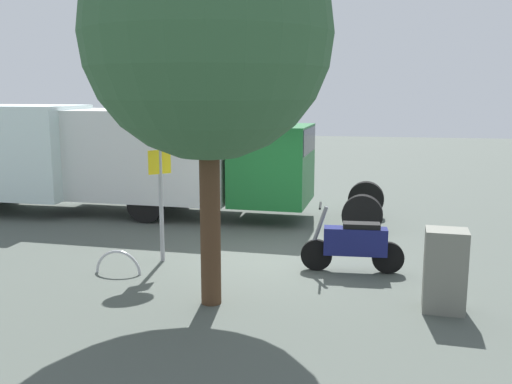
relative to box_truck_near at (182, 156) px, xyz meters
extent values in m
plane|color=#4A514B|center=(-2.89, 3.28, -1.53)|extent=(60.00, 60.00, 0.00)
cylinder|color=black|center=(0.65, 0.92, -1.08)|extent=(0.91, 0.29, 0.90)
cylinder|color=black|center=(0.57, -0.97, -1.08)|extent=(0.91, 0.29, 0.90)
cylinder|color=black|center=(-4.53, 1.14, -1.08)|extent=(0.91, 0.29, 0.90)
cylinder|color=black|center=(-4.61, -0.76, -1.08)|extent=(0.91, 0.29, 0.90)
cube|color=silver|center=(1.01, -0.04, 0.04)|extent=(4.77, 2.39, 2.24)
cube|color=#19642A|center=(-2.33, 0.10, -0.13)|extent=(1.89, 2.17, 1.90)
cube|color=black|center=(-2.33, 0.10, 0.47)|extent=(1.90, 2.01, 0.60)
cylinder|color=black|center=(5.51, -0.66, -1.08)|extent=(0.90, 0.25, 0.90)
cylinder|color=black|center=(-3.75, 3.87, -1.25)|extent=(0.56, 0.13, 0.56)
cylinder|color=black|center=(-5.00, 3.80, -1.25)|extent=(0.56, 0.13, 0.56)
cube|color=navy|center=(-4.43, 3.83, -0.97)|extent=(1.12, 0.38, 0.48)
cube|color=black|center=(-4.53, 3.83, -0.70)|extent=(0.65, 0.31, 0.12)
cylinder|color=slate|center=(-3.80, 3.87, -0.70)|extent=(0.29, 0.08, 0.69)
cylinder|color=black|center=(-3.80, 3.87, -0.35)|extent=(0.07, 0.55, 0.04)
cylinder|color=#9E9EA3|center=(-0.85, 3.86, -0.18)|extent=(0.08, 0.08, 2.71)
cylinder|color=red|center=(-0.85, 3.88, 0.99)|extent=(0.71, 0.32, 0.76)
cube|color=yellow|center=(-0.85, 3.88, 0.35)|extent=(0.33, 0.33, 0.44)
cylinder|color=#47301E|center=(-2.33, 5.77, -0.18)|extent=(0.30, 0.30, 2.70)
sphere|color=#315936|center=(-2.33, 5.77, 2.40)|extent=(3.53, 3.53, 3.53)
cube|color=slate|center=(-5.74, 5.41, -0.93)|extent=(0.62, 0.52, 1.21)
torus|color=#B7B7BC|center=(-0.35, 4.73, -1.53)|extent=(0.85, 0.05, 0.85)
camera|label=1|loc=(-4.54, 13.64, 1.64)|focal=39.70mm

